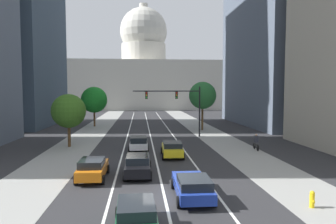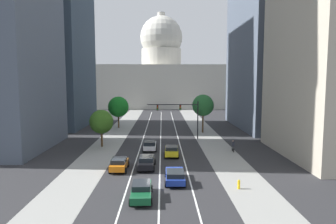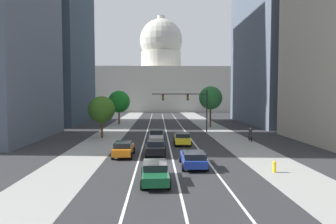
{
  "view_description": "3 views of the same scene",
  "coord_description": "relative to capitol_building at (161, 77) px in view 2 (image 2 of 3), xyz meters",
  "views": [
    {
      "loc": [
        -1.38,
        -16.59,
        6.15
      ],
      "look_at": [
        2.23,
        22.48,
        3.41
      ],
      "focal_mm": 32.38,
      "sensor_mm": 36.0,
      "label": 1
    },
    {
      "loc": [
        0.28,
        -30.08,
        10.36
      ],
      "look_at": [
        1.44,
        30.43,
        4.1
      ],
      "focal_mm": 32.75,
      "sensor_mm": 36.0,
      "label": 2
    },
    {
      "loc": [
        -1.37,
        -23.92,
        5.97
      ],
      "look_at": [
        0.26,
        22.89,
        3.27
      ],
      "focal_mm": 31.55,
      "sensor_mm": 36.0,
      "label": 3
    }
  ],
  "objects": [
    {
      "name": "ground_plane",
      "position": [
        0.0,
        -51.27,
        -11.67
      ],
      "size": [
        400.0,
        400.0,
        0.0
      ],
      "primitive_type": "plane",
      "color": "#2B2B2D"
    },
    {
      "name": "car_yellow",
      "position": [
        1.56,
        -80.16,
        -10.9
      ],
      "size": [
        2.1,
        4.2,
        1.46
      ],
      "rotation": [
        0.0,
        0.0,
        1.54
      ],
      "color": "yellow",
      "rests_on": "ground"
    },
    {
      "name": "capitol_building",
      "position": [
        0.0,
        0.0,
        0.0
      ],
      "size": [
        50.47,
        26.88,
        36.43
      ],
      "color": "beige",
      "rests_on": "ground"
    },
    {
      "name": "cyclist",
      "position": [
        10.58,
        -77.78,
        -10.82
      ],
      "size": [
        0.37,
        1.7,
        1.72
      ],
      "rotation": [
        0.0,
        0.0,
        1.52
      ],
      "color": "black",
      "rests_on": "ground"
    },
    {
      "name": "sidewalk_right",
      "position": [
        8.66,
        -56.27,
        -11.67
      ],
      "size": [
        4.78,
        130.0,
        0.01
      ],
      "primitive_type": "cube",
      "color": "gray",
      "rests_on": "ground"
    },
    {
      "name": "sidewalk_left",
      "position": [
        -8.66,
        -56.27,
        -11.67
      ],
      "size": [
        4.78,
        130.0,
        0.01
      ],
      "primitive_type": "cube",
      "color": "gray",
      "rests_on": "ground"
    },
    {
      "name": "lane_stripe_left",
      "position": [
        -3.13,
        -66.27,
        -11.66
      ],
      "size": [
        0.16,
        90.0,
        0.01
      ],
      "primitive_type": "cube",
      "color": "white",
      "rests_on": "ground"
    },
    {
      "name": "car_blue",
      "position": [
        1.56,
        -91.1,
        -10.94
      ],
      "size": [
        2.13,
        4.72,
        1.38
      ],
      "rotation": [
        0.0,
        0.0,
        1.56
      ],
      "color": "#1E389E",
      "rests_on": "ground"
    },
    {
      "name": "lane_stripe_center",
      "position": [
        0.0,
        -66.27,
        -11.66
      ],
      "size": [
        0.16,
        90.0,
        0.01
      ],
      "primitive_type": "cube",
      "color": "white",
      "rests_on": "ground"
    },
    {
      "name": "office_tower_far_left",
      "position": [
        -27.26,
        -51.25,
        12.27
      ],
      "size": [
        21.29,
        21.22,
        47.81
      ],
      "color": "#334251",
      "rests_on": "ground"
    },
    {
      "name": "street_tree_mid_right",
      "position": [
        8.36,
        -61.14,
        -6.24
      ],
      "size": [
        4.27,
        4.27,
        7.59
      ],
      "color": "#51381E",
      "rests_on": "ground"
    },
    {
      "name": "street_tree_near_left",
      "position": [
        -9.28,
        -54.69,
        -7.05
      ],
      "size": [
        4.48,
        4.48,
        6.87
      ],
      "color": "#51381E",
      "rests_on": "ground"
    },
    {
      "name": "car_white",
      "position": [
        -1.57,
        -76.45,
        -10.92
      ],
      "size": [
        2.04,
        4.44,
        1.45
      ],
      "rotation": [
        0.0,
        0.0,
        1.57
      ],
      "color": "silver",
      "rests_on": "ground"
    },
    {
      "name": "office_tower_far_right",
      "position": [
        25.46,
        -54.56,
        6.4
      ],
      "size": [
        17.57,
        26.69,
        36.08
      ],
      "color": "#4C5666",
      "rests_on": "ground"
    },
    {
      "name": "street_tree_mid_left",
      "position": [
        -9.18,
        -73.99,
        -7.73
      ],
      "size": [
        3.71,
        3.71,
        5.82
      ],
      "color": "#51381E",
      "rests_on": "ground"
    },
    {
      "name": "traffic_signal_mast",
      "position": [
        3.71,
        -67.88,
        -6.84
      ],
      "size": [
        8.99,
        0.39,
        6.75
      ],
      "color": "black",
      "rests_on": "ground"
    },
    {
      "name": "car_black",
      "position": [
        -1.57,
        -85.89,
        -10.89
      ],
      "size": [
        2.04,
        4.81,
        1.5
      ],
      "rotation": [
        0.0,
        0.0,
        1.55
      ],
      "color": "black",
      "rests_on": "ground"
    },
    {
      "name": "fire_hydrant",
      "position": [
        7.61,
        -93.07,
        -11.21
      ],
      "size": [
        0.26,
        0.35,
        0.91
      ],
      "color": "yellow",
      "rests_on": "ground"
    },
    {
      "name": "car_orange",
      "position": [
        -4.7,
        -86.74,
        -10.9
      ],
      "size": [
        1.97,
        4.08,
        1.47
      ],
      "rotation": [
        0.0,
        0.0,
        1.56
      ],
      "color": "orange",
      "rests_on": "ground"
    },
    {
      "name": "lane_stripe_right",
      "position": [
        3.13,
        -66.27,
        -11.66
      ],
      "size": [
        0.16,
        90.0,
        0.01
      ],
      "primitive_type": "cube",
      "color": "white",
      "rests_on": "ground"
    },
    {
      "name": "car_green",
      "position": [
        -1.57,
        -95.21,
        -10.94
      ],
      "size": [
        2.05,
        4.82,
        1.38
      ],
      "rotation": [
        0.0,
        0.0,
        1.6
      ],
      "color": "#14512D",
      "rests_on": "ground"
    }
  ]
}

